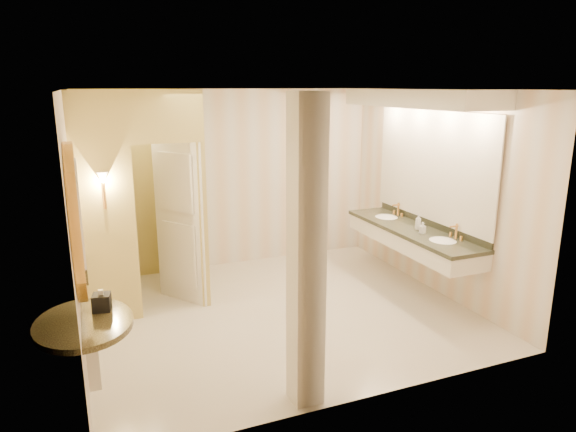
# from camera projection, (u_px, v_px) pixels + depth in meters

# --- Properties ---
(floor) EXTENTS (4.50, 4.50, 0.00)m
(floor) POSITION_uv_depth(u_px,v_px,m) (279.00, 312.00, 6.41)
(floor) COLOR beige
(floor) RESTS_ON ground
(ceiling) EXTENTS (4.50, 4.50, 0.00)m
(ceiling) POSITION_uv_depth(u_px,v_px,m) (279.00, 89.00, 5.75)
(ceiling) COLOR silver
(ceiling) RESTS_ON wall_back
(wall_back) EXTENTS (4.50, 0.02, 2.70)m
(wall_back) POSITION_uv_depth(u_px,v_px,m) (232.00, 179.00, 7.87)
(wall_back) COLOR beige
(wall_back) RESTS_ON floor
(wall_front) EXTENTS (4.50, 0.02, 2.70)m
(wall_front) POSITION_uv_depth(u_px,v_px,m) (365.00, 257.00, 4.28)
(wall_front) COLOR beige
(wall_front) RESTS_ON floor
(wall_left) EXTENTS (0.02, 4.00, 2.70)m
(wall_left) POSITION_uv_depth(u_px,v_px,m) (75.00, 225.00, 5.26)
(wall_left) COLOR beige
(wall_left) RESTS_ON floor
(wall_right) EXTENTS (0.02, 4.00, 2.70)m
(wall_right) POSITION_uv_depth(u_px,v_px,m) (435.00, 192.00, 6.90)
(wall_right) COLOR beige
(wall_right) RESTS_ON floor
(toilet_closet) EXTENTS (1.50, 1.55, 2.70)m
(toilet_closet) POSITION_uv_depth(u_px,v_px,m) (169.00, 195.00, 6.52)
(toilet_closet) COLOR #E5D478
(toilet_closet) RESTS_ON floor
(wall_sconce) EXTENTS (0.14, 0.14, 0.42)m
(wall_sconce) POSITION_uv_depth(u_px,v_px,m) (103.00, 180.00, 5.67)
(wall_sconce) COLOR gold
(wall_sconce) RESTS_ON toilet_closet
(vanity) EXTENTS (0.75, 2.56, 2.09)m
(vanity) POSITION_uv_depth(u_px,v_px,m) (417.00, 173.00, 6.77)
(vanity) COLOR silver
(vanity) RESTS_ON floor
(console_shelf) EXTENTS (0.98, 0.98, 1.94)m
(console_shelf) POSITION_uv_depth(u_px,v_px,m) (80.00, 267.00, 4.08)
(console_shelf) COLOR black
(console_shelf) RESTS_ON floor
(pillar) EXTENTS (0.26, 0.26, 2.70)m
(pillar) POSITION_uv_depth(u_px,v_px,m) (306.00, 256.00, 4.30)
(pillar) COLOR silver
(pillar) RESTS_ON floor
(tissue_box) EXTENTS (0.17, 0.17, 0.15)m
(tissue_box) POSITION_uv_depth(u_px,v_px,m) (102.00, 302.00, 4.37)
(tissue_box) COLOR black
(tissue_box) RESTS_ON console_shelf
(toilet) EXTENTS (0.53, 0.73, 0.67)m
(toilet) POSITION_uv_depth(u_px,v_px,m) (108.00, 263.00, 7.17)
(toilet) COLOR white
(toilet) RESTS_ON floor
(soap_bottle_a) EXTENTS (0.08, 0.08, 0.14)m
(soap_bottle_a) POSITION_uv_depth(u_px,v_px,m) (423.00, 228.00, 6.66)
(soap_bottle_a) COLOR beige
(soap_bottle_a) RESTS_ON vanity
(soap_bottle_b) EXTENTS (0.13, 0.13, 0.13)m
(soap_bottle_b) POSITION_uv_depth(u_px,v_px,m) (423.00, 227.00, 6.75)
(soap_bottle_b) COLOR silver
(soap_bottle_b) RESTS_ON vanity
(soap_bottle_c) EXTENTS (0.09, 0.09, 0.21)m
(soap_bottle_c) POSITION_uv_depth(u_px,v_px,m) (418.00, 222.00, 6.84)
(soap_bottle_c) COLOR #C6B28C
(soap_bottle_c) RESTS_ON vanity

